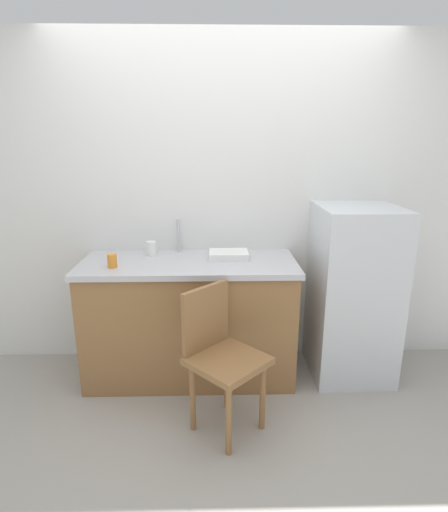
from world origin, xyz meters
name	(u,v)px	position (x,y,z in m)	size (l,w,h in m)	color
ground_plane	(226,429)	(0.00, 0.00, 0.00)	(8.00, 8.00, 0.00)	#9E998E
back_wall	(223,205)	(0.00, 1.00, 1.24)	(4.80, 0.10, 2.47)	silver
cabinet_base	(190,321)	(-0.25, 0.65, 0.43)	(1.49, 0.60, 0.85)	olive
countertop	(189,264)	(-0.25, 0.65, 0.87)	(1.53, 0.64, 0.04)	#B7B7BC
faucet	(178,236)	(-0.34, 0.90, 1.02)	(0.02, 0.02, 0.25)	#B7B7BC
refrigerator	(353,293)	(0.95, 0.66, 0.64)	(0.56, 0.59, 1.28)	silver
chair	(220,353)	(-0.03, 0.05, 0.50)	(0.57, 0.57, 0.89)	olive
dish_tray	(229,255)	(0.04, 0.72, 0.92)	(0.28, 0.20, 0.05)	white
cup_white	(151,248)	(-0.53, 0.81, 0.95)	(0.07, 0.07, 0.10)	white
cup_orange	(112,261)	(-0.75, 0.52, 0.94)	(0.06, 0.06, 0.09)	orange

